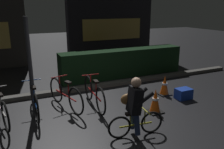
% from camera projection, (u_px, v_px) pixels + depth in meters
% --- Properties ---
extents(ground_plane, '(40.00, 40.00, 0.00)m').
position_uv_depth(ground_plane, '(115.00, 118.00, 5.48)').
color(ground_plane, black).
extents(sidewalk_curb, '(12.00, 0.24, 0.12)m').
position_uv_depth(sidewalk_curb, '(85.00, 88.00, 7.38)').
color(sidewalk_curb, '#56544F').
rests_on(sidewalk_curb, ground).
extents(hedge_row, '(4.80, 0.70, 1.02)m').
position_uv_depth(hedge_row, '(123.00, 63.00, 8.76)').
color(hedge_row, black).
rests_on(hedge_row, ground).
extents(storefront_right, '(4.80, 0.54, 5.12)m').
position_uv_depth(storefront_right, '(111.00, 7.00, 12.31)').
color(storefront_right, '#262328').
rests_on(storefront_right, ground).
extents(street_post, '(0.10, 0.10, 2.34)m').
position_uv_depth(street_post, '(30.00, 67.00, 5.53)').
color(street_post, '#2D2D33').
rests_on(street_post, ground).
extents(parked_bike_left_mid, '(0.46, 1.67, 0.78)m').
position_uv_depth(parked_bike_left_mid, '(0.00, 108.00, 5.20)').
color(parked_bike_left_mid, black).
rests_on(parked_bike_left_mid, ground).
extents(parked_bike_center_left, '(0.46, 1.73, 0.80)m').
position_uv_depth(parked_bike_center_left, '(34.00, 100.00, 5.63)').
color(parked_bike_center_left, black).
rests_on(parked_bike_center_left, ground).
extents(parked_bike_center_right, '(0.54, 1.70, 0.80)m').
position_uv_depth(parked_bike_center_right, '(65.00, 95.00, 5.96)').
color(parked_bike_center_right, black).
rests_on(parked_bike_center_right, ground).
extents(parked_bike_right_mid, '(0.46, 1.75, 0.81)m').
position_uv_depth(parked_bike_right_mid, '(94.00, 93.00, 6.05)').
color(parked_bike_right_mid, black).
rests_on(parked_bike_right_mid, ground).
extents(traffic_cone_near, '(0.36, 0.36, 0.61)m').
position_uv_depth(traffic_cone_near, '(155.00, 101.00, 5.73)').
color(traffic_cone_near, black).
rests_on(traffic_cone_near, ground).
extents(traffic_cone_far, '(0.36, 0.36, 0.59)m').
position_uv_depth(traffic_cone_far, '(165.00, 86.00, 6.91)').
color(traffic_cone_far, black).
rests_on(traffic_cone_far, ground).
extents(blue_crate, '(0.44, 0.32, 0.30)m').
position_uv_depth(blue_crate, '(183.00, 94.00, 6.63)').
color(blue_crate, '#193DB7').
rests_on(blue_crate, ground).
extents(cyclist, '(1.18, 0.56, 1.25)m').
position_uv_depth(cyclist, '(135.00, 107.00, 4.59)').
color(cyclist, black).
rests_on(cyclist, ground).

